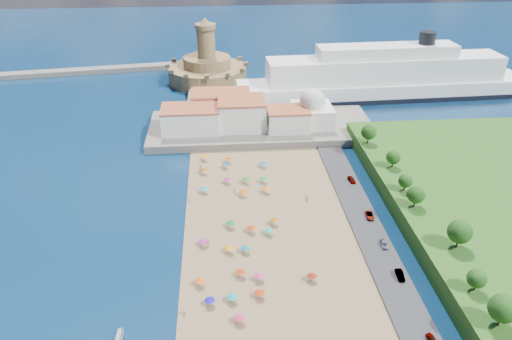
{
  "coord_description": "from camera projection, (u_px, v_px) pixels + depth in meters",
  "views": [
    {
      "loc": [
        -7.03,
        -112.4,
        82.5
      ],
      "look_at": [
        4.0,
        25.0,
        8.0
      ],
      "focal_mm": 35.0,
      "sensor_mm": 36.0,
      "label": 1
    }
  ],
  "objects": [
    {
      "name": "beachgoers",
      "position": [
        235.0,
        249.0,
        132.3
      ],
      "size": [
        39.43,
        94.95,
        1.89
      ],
      "color": "tan",
      "rests_on": "beach"
    },
    {
      "name": "cruise_ship",
      "position": [
        384.0,
        79.0,
        234.05
      ],
      "size": [
        139.54,
        26.57,
        30.31
      ],
      "color": "black",
      "rests_on": "ground"
    },
    {
      "name": "jetty",
      "position": [
        207.0,
        100.0,
        231.57
      ],
      "size": [
        18.0,
        70.0,
        2.4
      ],
      "primitive_type": "cube",
      "color": "#59544C",
      "rests_on": "ground"
    },
    {
      "name": "beach_parasols",
      "position": [
        244.0,
        260.0,
        126.58
      ],
      "size": [
        29.8,
        117.6,
        2.2
      ],
      "color": "gray",
      "rests_on": "beach"
    },
    {
      "name": "fortress",
      "position": [
        207.0,
        69.0,
        255.28
      ],
      "size": [
        40.0,
        40.0,
        32.4
      ],
      "color": "olive",
      "rests_on": "ground"
    },
    {
      "name": "terrace",
      "position": [
        261.0,
        128.0,
        202.29
      ],
      "size": [
        90.0,
        36.0,
        3.0
      ],
      "primitive_type": "cube",
      "color": "#59544C",
      "rests_on": "ground"
    },
    {
      "name": "ground",
      "position": [
        249.0,
        239.0,
        138.28
      ],
      "size": [
        700.0,
        700.0,
        0.0
      ],
      "primitive_type": "plane",
      "color": "#071938",
      "rests_on": "ground"
    },
    {
      "name": "breakwater",
      "position": [
        23.0,
        75.0,
        264.09
      ],
      "size": [
        199.03,
        34.77,
        2.6
      ],
      "primitive_type": "cube",
      "rotation": [
        0.0,
        0.0,
        0.14
      ],
      "color": "#59544C",
      "rests_on": "ground"
    },
    {
      "name": "domed_building",
      "position": [
        312.0,
        111.0,
        198.39
      ],
      "size": [
        16.0,
        16.0,
        15.0
      ],
      "color": "silver",
      "rests_on": "terrace"
    },
    {
      "name": "hillside_trees",
      "position": [
        435.0,
        218.0,
        129.25
      ],
      "size": [
        11.96,
        108.9,
        7.8
      ],
      "color": "#382314",
      "rests_on": "hillside"
    },
    {
      "name": "waterfront_buildings",
      "position": [
        229.0,
        113.0,
        198.9
      ],
      "size": [
        57.0,
        29.0,
        11.0
      ],
      "color": "silver",
      "rests_on": "terrace"
    },
    {
      "name": "parked_cars",
      "position": [
        380.0,
        236.0,
        137.04
      ],
      "size": [
        2.64,
        72.78,
        1.45
      ],
      "color": "gray",
      "rests_on": "promenade"
    }
  ]
}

